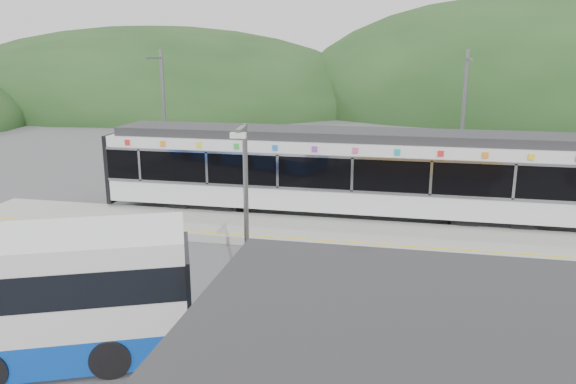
# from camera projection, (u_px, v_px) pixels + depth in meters

# --- Properties ---
(ground) EXTENTS (120.00, 120.00, 0.00)m
(ground) POSITION_uv_depth(u_px,v_px,m) (259.00, 264.00, 18.74)
(ground) COLOR #4C4C4F
(ground) RESTS_ON ground
(hills) EXTENTS (146.00, 149.00, 26.00)m
(hills) POSITION_uv_depth(u_px,v_px,m) (441.00, 229.00, 22.50)
(hills) COLOR #1E3D19
(hills) RESTS_ON ground
(platform) EXTENTS (26.00, 3.20, 0.30)m
(platform) POSITION_uv_depth(u_px,v_px,m) (280.00, 230.00, 21.83)
(platform) COLOR #9E9E99
(platform) RESTS_ON ground
(yellow_line) EXTENTS (26.00, 0.10, 0.01)m
(yellow_line) POSITION_uv_depth(u_px,v_px,m) (272.00, 237.00, 20.56)
(yellow_line) COLOR yellow
(yellow_line) RESTS_ON platform
(train) EXTENTS (20.44, 3.01, 3.74)m
(train) POSITION_uv_depth(u_px,v_px,m) (344.00, 170.00, 23.49)
(train) COLOR black
(train) RESTS_ON ground
(catenary_mast_west) EXTENTS (0.18, 1.80, 7.00)m
(catenary_mast_west) POSITION_uv_depth(u_px,v_px,m) (164.00, 120.00, 27.37)
(catenary_mast_west) COLOR slate
(catenary_mast_west) RESTS_ON ground
(catenary_mast_east) EXTENTS (0.18, 1.80, 7.00)m
(catenary_mast_east) POSITION_uv_depth(u_px,v_px,m) (462.00, 128.00, 24.55)
(catenary_mast_east) COLOR slate
(catenary_mast_east) RESTS_ON ground
(lamp_post) EXTENTS (0.37, 0.96, 5.27)m
(lamp_post) POSITION_uv_depth(u_px,v_px,m) (245.00, 211.00, 13.56)
(lamp_post) COLOR slate
(lamp_post) RESTS_ON ground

